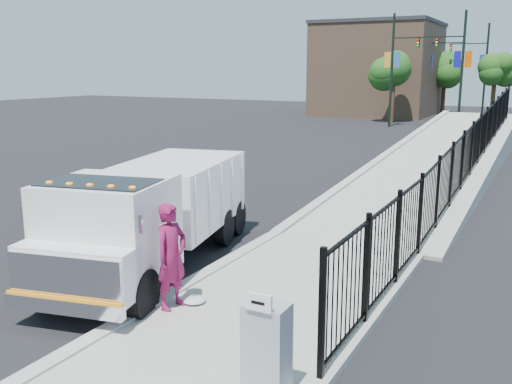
% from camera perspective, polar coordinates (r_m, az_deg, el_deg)
% --- Properties ---
extents(ground, '(120.00, 120.00, 0.00)m').
position_cam_1_polar(ground, '(11.34, -6.86, -9.67)').
color(ground, black).
rests_on(ground, ground).
extents(sidewalk, '(3.55, 12.00, 0.12)m').
position_cam_1_polar(sidewalk, '(8.83, -3.81, -15.86)').
color(sidewalk, '#9E998E').
rests_on(sidewalk, ground).
extents(curb, '(0.30, 12.00, 0.16)m').
position_cam_1_polar(curb, '(9.87, -13.63, -12.90)').
color(curb, '#ADAAA3').
rests_on(curb, ground).
extents(ramp, '(3.95, 24.06, 3.19)m').
position_cam_1_polar(ramp, '(25.28, 18.47, 2.04)').
color(ramp, '#9E998E').
rests_on(ramp, ground).
extents(iron_fence, '(0.10, 28.00, 1.80)m').
position_cam_1_polar(iron_fence, '(21.03, 20.62, 2.41)').
color(iron_fence, black).
rests_on(iron_fence, ground).
extents(truck, '(3.50, 7.02, 2.30)m').
position_cam_1_polar(truck, '(12.19, -10.52, -1.82)').
color(truck, black).
rests_on(truck, ground).
extents(worker, '(0.51, 0.72, 1.87)m').
position_cam_1_polar(worker, '(9.98, -8.45, -6.38)').
color(worker, maroon).
rests_on(worker, sidewalk).
extents(utility_cabinet, '(0.55, 0.40, 1.25)m').
position_cam_1_polar(utility_cabinet, '(7.44, 1.07, -15.59)').
color(utility_cabinet, gray).
rests_on(utility_cabinet, sidewalk).
extents(arrow_sign, '(0.35, 0.04, 0.22)m').
position_cam_1_polar(arrow_sign, '(6.95, 0.27, -10.98)').
color(arrow_sign, white).
rests_on(arrow_sign, utility_cabinet).
extents(debris, '(0.43, 0.43, 0.11)m').
position_cam_1_polar(debris, '(10.42, -6.22, -10.67)').
color(debris, silver).
rests_on(debris, sidewalk).
extents(light_pole_0, '(3.77, 0.22, 8.00)m').
position_cam_1_polar(light_pole_0, '(42.88, 13.84, 12.14)').
color(light_pole_0, black).
rests_on(light_pole_0, ground).
extents(light_pole_1, '(3.78, 0.22, 8.00)m').
position_cam_1_polar(light_pole_1, '(41.96, 19.50, 11.80)').
color(light_pole_1, black).
rests_on(light_pole_1, ground).
extents(light_pole_2, '(3.77, 0.22, 8.00)m').
position_cam_1_polar(light_pole_2, '(52.32, 16.91, 11.94)').
color(light_pole_2, black).
rests_on(light_pole_2, ground).
extents(light_pole_3, '(3.78, 0.22, 8.00)m').
position_cam_1_polar(light_pole_3, '(54.43, 21.68, 11.60)').
color(light_pole_3, black).
rests_on(light_pole_3, ground).
extents(tree_0, '(2.73, 2.73, 5.36)m').
position_cam_1_polar(tree_0, '(46.14, 13.59, 11.62)').
color(tree_0, '#382314').
rests_on(tree_0, ground).
extents(tree_1, '(2.06, 2.06, 5.03)m').
position_cam_1_polar(tree_1, '(50.56, 22.80, 10.98)').
color(tree_1, '#382314').
rests_on(tree_1, ground).
extents(tree_2, '(3.07, 3.07, 5.53)m').
position_cam_1_polar(tree_2, '(56.86, 18.39, 11.43)').
color(tree_2, '#382314').
rests_on(tree_2, ground).
extents(building, '(10.00, 10.00, 8.00)m').
position_cam_1_polar(building, '(54.72, 12.09, 11.80)').
color(building, '#8C664C').
rests_on(building, ground).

